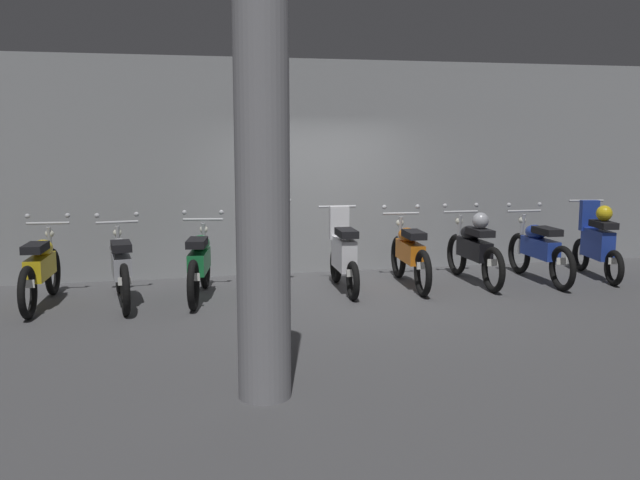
# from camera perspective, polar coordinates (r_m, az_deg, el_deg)

# --- Properties ---
(ground_plane) EXTENTS (80.00, 80.00, 0.00)m
(ground_plane) POSITION_cam_1_polar(r_m,az_deg,el_deg) (9.83, 2.32, -4.44)
(ground_plane) COLOR #4C4C4F
(back_wall) EXTENTS (16.10, 0.30, 3.36)m
(back_wall) POSITION_cam_1_polar(r_m,az_deg,el_deg) (11.35, -0.05, 5.90)
(back_wall) COLOR gray
(back_wall) RESTS_ON ground
(motorbike_slot_0) EXTENTS (0.59, 1.95, 1.15)m
(motorbike_slot_0) POSITION_cam_1_polar(r_m,az_deg,el_deg) (9.80, -21.64, -2.14)
(motorbike_slot_0) COLOR black
(motorbike_slot_0) RESTS_ON ground
(motorbike_slot_1) EXTENTS (0.59, 1.95, 1.15)m
(motorbike_slot_1) POSITION_cam_1_polar(r_m,az_deg,el_deg) (9.60, -15.78, -2.07)
(motorbike_slot_1) COLOR black
(motorbike_slot_1) RESTS_ON ground
(motorbike_slot_2) EXTENTS (0.60, 1.94, 1.15)m
(motorbike_slot_2) POSITION_cam_1_polar(r_m,az_deg,el_deg) (9.66, -9.71, -1.80)
(motorbike_slot_2) COLOR black
(motorbike_slot_2) RESTS_ON ground
(motorbike_slot_3) EXTENTS (0.59, 1.68, 1.29)m
(motorbike_slot_3) POSITION_cam_1_polar(r_m,az_deg,el_deg) (9.82, -3.86, -1.07)
(motorbike_slot_3) COLOR black
(motorbike_slot_3) RESTS_ON ground
(motorbike_slot_4) EXTENTS (0.56, 1.68, 1.18)m
(motorbike_slot_4) POSITION_cam_1_polar(r_m,az_deg,el_deg) (10.00, 1.90, -1.13)
(motorbike_slot_4) COLOR black
(motorbike_slot_4) RESTS_ON ground
(motorbike_slot_5) EXTENTS (0.59, 1.95, 1.15)m
(motorbike_slot_5) POSITION_cam_1_polar(r_m,az_deg,el_deg) (10.36, 7.25, -1.04)
(motorbike_slot_5) COLOR black
(motorbike_slot_5) RESTS_ON ground
(motorbike_slot_6) EXTENTS (0.59, 1.95, 1.15)m
(motorbike_slot_6) POSITION_cam_1_polar(r_m,az_deg,el_deg) (10.73, 12.34, -0.65)
(motorbike_slot_6) COLOR black
(motorbike_slot_6) RESTS_ON ground
(motorbike_slot_7) EXTENTS (0.59, 1.95, 1.15)m
(motorbike_slot_7) POSITION_cam_1_polar(r_m,az_deg,el_deg) (11.12, 17.29, -0.71)
(motorbike_slot_7) COLOR black
(motorbike_slot_7) RESTS_ON ground
(motorbike_slot_8) EXTENTS (0.56, 1.67, 1.18)m
(motorbike_slot_8) POSITION_cam_1_polar(r_m,az_deg,el_deg) (11.69, 21.48, -0.11)
(motorbike_slot_8) COLOR black
(motorbike_slot_8) RESTS_ON ground
(support_pillar) EXTENTS (0.45, 0.45, 3.36)m
(support_pillar) POSITION_cam_1_polar(r_m,az_deg,el_deg) (5.79, -4.67, 3.26)
(support_pillar) COLOR gray
(support_pillar) RESTS_ON ground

